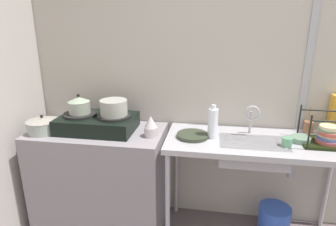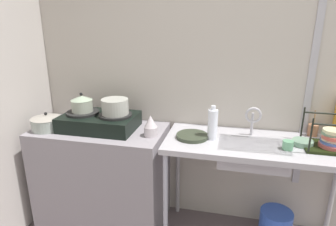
# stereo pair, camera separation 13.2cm
# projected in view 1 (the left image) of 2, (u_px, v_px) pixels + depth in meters

# --- Properties ---
(wall_back) EXTENTS (4.59, 0.10, 2.75)m
(wall_back) POSITION_uv_depth(u_px,v_px,m) (268.00, 61.00, 2.21)
(wall_back) COLOR #B7AFA4
(wall_back) RESTS_ON ground
(wall_metal_strip) EXTENTS (0.05, 0.01, 2.20)m
(wall_metal_strip) POSITION_uv_depth(u_px,v_px,m) (311.00, 44.00, 2.07)
(wall_metal_strip) COLOR #ABA8AF
(counter_concrete) EXTENTS (1.04, 0.55, 0.85)m
(counter_concrete) POSITION_uv_depth(u_px,v_px,m) (101.00, 178.00, 2.39)
(counter_concrete) COLOR gray
(counter_concrete) RESTS_ON ground
(counter_sink) EXTENTS (1.33, 0.55, 0.85)m
(counter_sink) POSITION_uv_depth(u_px,v_px,m) (257.00, 149.00, 2.09)
(counter_sink) COLOR #ABA8AF
(counter_sink) RESTS_ON ground
(stove) EXTENTS (0.58, 0.38, 0.13)m
(stove) POSITION_uv_depth(u_px,v_px,m) (98.00, 123.00, 2.24)
(stove) COLOR black
(stove) RESTS_ON counter_concrete
(pot_on_left_burner) EXTENTS (0.17, 0.17, 0.15)m
(pot_on_left_burner) POSITION_uv_depth(u_px,v_px,m) (79.00, 105.00, 2.22)
(pot_on_left_burner) COLOR #9AA190
(pot_on_left_burner) RESTS_ON stove
(pot_on_right_burner) EXTENTS (0.21, 0.21, 0.12)m
(pot_on_right_burner) POSITION_uv_depth(u_px,v_px,m) (114.00, 108.00, 2.18)
(pot_on_right_burner) COLOR #9E9F95
(pot_on_right_burner) RESTS_ON stove
(pot_beside_stove) EXTENTS (0.24, 0.24, 0.14)m
(pot_beside_stove) POSITION_uv_depth(u_px,v_px,m) (43.00, 125.00, 2.20)
(pot_beside_stove) COLOR #95A197
(pot_beside_stove) RESTS_ON counter_concrete
(percolator) EXTENTS (0.10, 0.10, 0.16)m
(percolator) POSITION_uv_depth(u_px,v_px,m) (151.00, 126.00, 2.12)
(percolator) COLOR beige
(percolator) RESTS_ON counter_concrete
(sink_basin) EXTENTS (0.48, 0.29, 0.15)m
(sink_basin) POSITION_uv_depth(u_px,v_px,m) (252.00, 151.00, 2.06)
(sink_basin) COLOR #ABA8AF
(sink_basin) RESTS_ON counter_sink
(faucet) EXTENTS (0.12, 0.07, 0.23)m
(faucet) POSITION_uv_depth(u_px,v_px,m) (252.00, 115.00, 2.12)
(faucet) COLOR #ABA8AF
(faucet) RESTS_ON counter_sink
(frying_pan) EXTENTS (0.24, 0.24, 0.03)m
(frying_pan) POSITION_uv_depth(u_px,v_px,m) (193.00, 135.00, 2.12)
(frying_pan) COLOR #303829
(frying_pan) RESTS_ON counter_sink
(dish_rack) EXTENTS (0.36, 0.27, 0.24)m
(dish_rack) POSITION_uv_depth(u_px,v_px,m) (328.00, 136.00, 1.99)
(dish_rack) COLOR black
(dish_rack) RESTS_ON counter_sink
(cup_by_rack) EXTENTS (0.07, 0.07, 0.06)m
(cup_by_rack) POSITION_uv_depth(u_px,v_px,m) (287.00, 142.00, 1.96)
(cup_by_rack) COLOR #5A936D
(cup_by_rack) RESTS_ON counter_sink
(small_bowl_on_drainboard) EXTENTS (0.14, 0.14, 0.04)m
(small_bowl_on_drainboard) POSITION_uv_depth(u_px,v_px,m) (300.00, 139.00, 2.04)
(small_bowl_on_drainboard) COLOR gray
(small_bowl_on_drainboard) RESTS_ON counter_sink
(bottle_by_sink) EXTENTS (0.07, 0.07, 0.25)m
(bottle_by_sink) POSITION_uv_depth(u_px,v_px,m) (213.00, 123.00, 2.08)
(bottle_by_sink) COLOR white
(bottle_by_sink) RESTS_ON counter_sink
(utensil_jar) EXTENTS (0.07, 0.07, 0.19)m
(utensil_jar) POSITION_uv_depth(u_px,v_px,m) (308.00, 127.00, 2.20)
(utensil_jar) COLOR #986445
(utensil_jar) RESTS_ON counter_sink
(bucket_on_floor) EXTENTS (0.25, 0.25, 0.27)m
(bucket_on_floor) POSITION_uv_depth(u_px,v_px,m) (274.00, 222.00, 2.30)
(bucket_on_floor) COLOR blue
(bucket_on_floor) RESTS_ON ground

